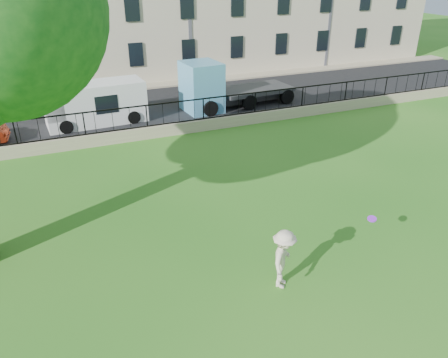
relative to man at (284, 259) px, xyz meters
name	(u,v)px	position (x,y,z in m)	size (l,w,h in m)	color
ground	(254,280)	(-0.61, 0.48, -0.87)	(120.00, 120.00, 0.00)	#236B19
retaining_wall	(148,132)	(-0.61, 12.48, -0.57)	(50.00, 0.40, 0.60)	gray
iron_railing	(147,116)	(-0.61, 12.48, 0.28)	(50.00, 0.05, 1.13)	black
street	(129,112)	(-0.61, 17.18, -0.86)	(60.00, 9.00, 0.01)	black
sidewalk	(113,90)	(-0.61, 22.38, -0.81)	(60.00, 1.40, 0.12)	gray
man	(284,259)	(0.00, 0.00, 0.00)	(1.12, 0.65, 1.74)	beige
frisbee	(372,219)	(3.16, 0.32, 0.32)	(0.27, 0.27, 0.03)	#9428E4
white_van	(95,103)	(-2.61, 15.88, 0.23)	(5.26, 2.05, 2.21)	white
blue_truck	(238,82)	(5.89, 15.88, 0.56)	(6.83, 2.42, 2.86)	#5AA8D5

